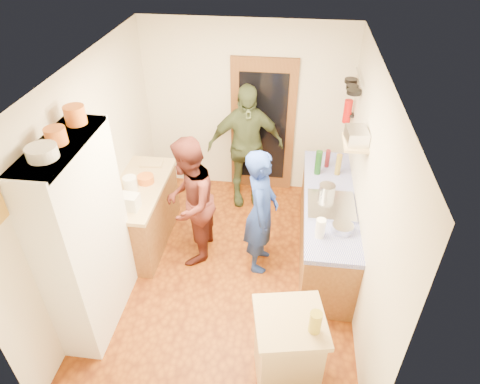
% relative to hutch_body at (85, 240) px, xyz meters
% --- Properties ---
extents(floor, '(3.00, 4.00, 0.02)m').
position_rel_hutch_body_xyz_m(floor, '(1.30, 0.80, -1.11)').
color(floor, '#90440E').
rests_on(floor, ground).
extents(ceiling, '(3.00, 4.00, 0.02)m').
position_rel_hutch_body_xyz_m(ceiling, '(1.30, 0.80, 1.51)').
color(ceiling, silver).
rests_on(ceiling, ground).
extents(wall_back, '(3.00, 0.02, 2.60)m').
position_rel_hutch_body_xyz_m(wall_back, '(1.30, 2.81, 0.20)').
color(wall_back, beige).
rests_on(wall_back, ground).
extents(wall_front, '(3.00, 0.02, 2.60)m').
position_rel_hutch_body_xyz_m(wall_front, '(1.30, -1.21, 0.20)').
color(wall_front, beige).
rests_on(wall_front, ground).
extents(wall_left, '(0.02, 4.00, 2.60)m').
position_rel_hutch_body_xyz_m(wall_left, '(-0.21, 0.80, 0.20)').
color(wall_left, beige).
rests_on(wall_left, ground).
extents(wall_right, '(0.02, 4.00, 2.60)m').
position_rel_hutch_body_xyz_m(wall_right, '(2.81, 0.80, 0.20)').
color(wall_right, beige).
rests_on(wall_right, ground).
extents(door_frame, '(0.95, 0.06, 2.10)m').
position_rel_hutch_body_xyz_m(door_frame, '(1.55, 2.77, -0.05)').
color(door_frame, brown).
rests_on(door_frame, ground).
extents(door_glass, '(0.70, 0.02, 1.70)m').
position_rel_hutch_body_xyz_m(door_glass, '(1.55, 2.74, -0.05)').
color(door_glass, black).
rests_on(door_glass, door_frame).
extents(hutch_body, '(0.40, 1.20, 2.20)m').
position_rel_hutch_body_xyz_m(hutch_body, '(0.00, 0.00, 0.00)').
color(hutch_body, white).
rests_on(hutch_body, ground).
extents(hutch_top_shelf, '(0.40, 1.14, 0.04)m').
position_rel_hutch_body_xyz_m(hutch_top_shelf, '(0.00, 0.00, 1.08)').
color(hutch_top_shelf, white).
rests_on(hutch_top_shelf, hutch_body).
extents(plate_stack, '(0.25, 0.25, 0.10)m').
position_rel_hutch_body_xyz_m(plate_stack, '(0.00, -0.25, 1.15)').
color(plate_stack, white).
rests_on(plate_stack, hutch_top_shelf).
extents(orange_pot_a, '(0.18, 0.18, 0.14)m').
position_rel_hutch_body_xyz_m(orange_pot_a, '(0.00, -0.00, 1.17)').
color(orange_pot_a, orange).
rests_on(orange_pot_a, hutch_top_shelf).
extents(orange_pot_b, '(0.19, 0.19, 0.17)m').
position_rel_hutch_body_xyz_m(orange_pot_b, '(0.00, 0.37, 1.19)').
color(orange_pot_b, orange).
rests_on(orange_pot_b, hutch_top_shelf).
extents(left_counter_base, '(0.60, 1.40, 0.85)m').
position_rel_hutch_body_xyz_m(left_counter_base, '(0.10, 1.25, -0.68)').
color(left_counter_base, '#8F5F2C').
rests_on(left_counter_base, ground).
extents(left_counter_top, '(0.64, 1.44, 0.05)m').
position_rel_hutch_body_xyz_m(left_counter_top, '(0.10, 1.25, -0.23)').
color(left_counter_top, '#D9BC85').
rests_on(left_counter_top, left_counter_base).
extents(toaster, '(0.26, 0.19, 0.19)m').
position_rel_hutch_body_xyz_m(toaster, '(0.15, 0.80, -0.11)').
color(toaster, white).
rests_on(toaster, left_counter_top).
extents(kettle, '(0.19, 0.19, 0.19)m').
position_rel_hutch_body_xyz_m(kettle, '(0.05, 1.16, -0.11)').
color(kettle, white).
rests_on(kettle, left_counter_top).
extents(orange_bowl, '(0.24, 0.24, 0.09)m').
position_rel_hutch_body_xyz_m(orange_bowl, '(0.18, 1.35, -0.15)').
color(orange_bowl, orange).
rests_on(orange_bowl, left_counter_top).
extents(chopping_board, '(0.32, 0.25, 0.02)m').
position_rel_hutch_body_xyz_m(chopping_board, '(0.12, 1.79, -0.19)').
color(chopping_board, '#D9BC85').
rests_on(chopping_board, left_counter_top).
extents(right_counter_base, '(0.60, 2.20, 0.84)m').
position_rel_hutch_body_xyz_m(right_counter_base, '(2.50, 1.30, -0.68)').
color(right_counter_base, '#8F5F2C').
rests_on(right_counter_base, ground).
extents(right_counter_top, '(0.62, 2.22, 0.06)m').
position_rel_hutch_body_xyz_m(right_counter_top, '(2.50, 1.30, -0.23)').
color(right_counter_top, '#1C1FA8').
rests_on(right_counter_top, right_counter_base).
extents(hob, '(0.55, 0.58, 0.04)m').
position_rel_hutch_body_xyz_m(hob, '(2.50, 1.12, -0.18)').
color(hob, silver).
rests_on(hob, right_counter_top).
extents(pot_on_hob, '(0.20, 0.20, 0.13)m').
position_rel_hutch_body_xyz_m(pot_on_hob, '(2.45, 1.32, -0.10)').
color(pot_on_hob, silver).
rests_on(pot_on_hob, hob).
extents(bottle_a, '(0.10, 0.10, 0.33)m').
position_rel_hutch_body_xyz_m(bottle_a, '(2.35, 1.83, -0.03)').
color(bottle_a, '#143F14').
rests_on(bottle_a, right_counter_top).
extents(bottle_b, '(0.08, 0.08, 0.25)m').
position_rel_hutch_body_xyz_m(bottle_b, '(2.48, 2.02, -0.07)').
color(bottle_b, '#591419').
rests_on(bottle_b, right_counter_top).
extents(bottle_c, '(0.08, 0.08, 0.29)m').
position_rel_hutch_body_xyz_m(bottle_c, '(2.61, 1.85, -0.05)').
color(bottle_c, olive).
rests_on(bottle_c, right_counter_top).
extents(paper_towel, '(0.11, 0.11, 0.23)m').
position_rel_hutch_body_xyz_m(paper_towel, '(2.35, 0.58, -0.09)').
color(paper_towel, white).
rests_on(paper_towel, right_counter_top).
extents(mixing_bowl, '(0.25, 0.25, 0.09)m').
position_rel_hutch_body_xyz_m(mixing_bowl, '(2.60, 0.69, -0.16)').
color(mixing_bowl, silver).
rests_on(mixing_bowl, right_counter_top).
extents(island_base, '(0.65, 0.65, 0.86)m').
position_rel_hutch_body_xyz_m(island_base, '(2.08, -0.56, -0.67)').
color(island_base, '#D9BC85').
rests_on(island_base, ground).
extents(island_top, '(0.73, 0.73, 0.05)m').
position_rel_hutch_body_xyz_m(island_top, '(2.08, -0.56, -0.22)').
color(island_top, '#D9BC85').
rests_on(island_top, island_base).
extents(cutting_board, '(0.40, 0.34, 0.02)m').
position_rel_hutch_body_xyz_m(cutting_board, '(2.02, -0.53, -0.21)').
color(cutting_board, white).
rests_on(cutting_board, island_top).
extents(oil_jar, '(0.13, 0.13, 0.21)m').
position_rel_hutch_body_xyz_m(oil_jar, '(2.28, -0.65, -0.08)').
color(oil_jar, '#AD9E2D').
rests_on(oil_jar, island_top).
extents(pan_rail, '(0.02, 0.65, 0.02)m').
position_rel_hutch_body_xyz_m(pan_rail, '(2.76, 2.33, 0.95)').
color(pan_rail, silver).
rests_on(pan_rail, wall_right).
extents(pan_hang_a, '(0.18, 0.18, 0.05)m').
position_rel_hutch_body_xyz_m(pan_hang_a, '(2.70, 2.15, 0.82)').
color(pan_hang_a, black).
rests_on(pan_hang_a, pan_rail).
extents(pan_hang_b, '(0.16, 0.16, 0.05)m').
position_rel_hutch_body_xyz_m(pan_hang_b, '(2.70, 2.35, 0.80)').
color(pan_hang_b, black).
rests_on(pan_hang_b, pan_rail).
extents(pan_hang_c, '(0.17, 0.17, 0.05)m').
position_rel_hutch_body_xyz_m(pan_hang_c, '(2.70, 2.55, 0.81)').
color(pan_hang_c, black).
rests_on(pan_hang_c, pan_rail).
extents(wall_shelf, '(0.26, 0.42, 0.03)m').
position_rel_hutch_body_xyz_m(wall_shelf, '(2.67, 1.25, 0.60)').
color(wall_shelf, '#D9BC85').
rests_on(wall_shelf, wall_right).
extents(radio, '(0.25, 0.32, 0.15)m').
position_rel_hutch_body_xyz_m(radio, '(2.67, 1.25, 0.69)').
color(radio, silver).
rests_on(radio, wall_shelf).
extents(ext_bracket, '(0.06, 0.10, 0.04)m').
position_rel_hutch_body_xyz_m(ext_bracket, '(2.77, 2.50, 0.35)').
color(ext_bracket, black).
rests_on(ext_bracket, wall_right).
extents(fire_extinguisher, '(0.11, 0.11, 0.32)m').
position_rel_hutch_body_xyz_m(fire_extinguisher, '(2.71, 2.50, 0.40)').
color(fire_extinguisher, red).
rests_on(fire_extinguisher, wall_right).
extents(person_hob, '(0.40, 0.61, 1.65)m').
position_rel_hutch_body_xyz_m(person_hob, '(1.71, 0.99, -0.27)').
color(person_hob, navy).
rests_on(person_hob, ground).
extents(person_left, '(0.65, 0.83, 1.70)m').
position_rel_hutch_body_xyz_m(person_left, '(0.83, 1.10, -0.25)').
color(person_left, '#4C1D18').
rests_on(person_left, ground).
extents(person_back, '(1.17, 0.72, 1.87)m').
position_rel_hutch_body_xyz_m(person_back, '(1.35, 2.37, -0.17)').
color(person_back, '#364126').
rests_on(person_back, ground).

